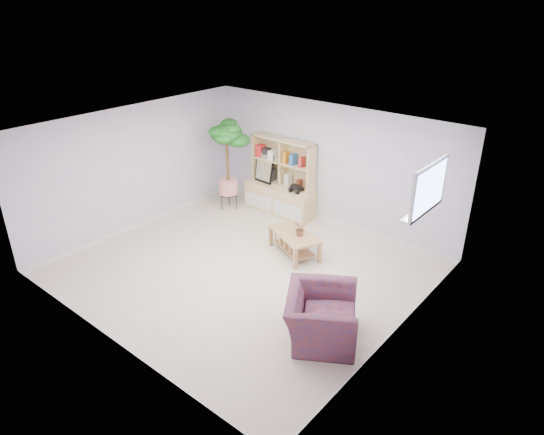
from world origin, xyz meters
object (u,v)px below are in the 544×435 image
Objects in this scene: storage_unit at (280,177)px; floor_tree at (228,166)px; armchair at (321,313)px; coffee_table at (294,244)px.

storage_unit is 0.82× the size of floor_tree.
floor_tree is (-0.96, -0.55, 0.17)m from storage_unit.
storage_unit reaches higher than armchair.
armchair is at bearing -30.12° from floor_tree.
storage_unit is 1.59× the size of coffee_table.
floor_tree is (-2.29, 0.69, 0.76)m from coffee_table.
coffee_table is (1.32, -1.24, -0.58)m from storage_unit.
storage_unit is at bearing 14.94° from armchair.
armchair is (2.99, -2.84, -0.39)m from storage_unit.
floor_tree reaches higher than storage_unit.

